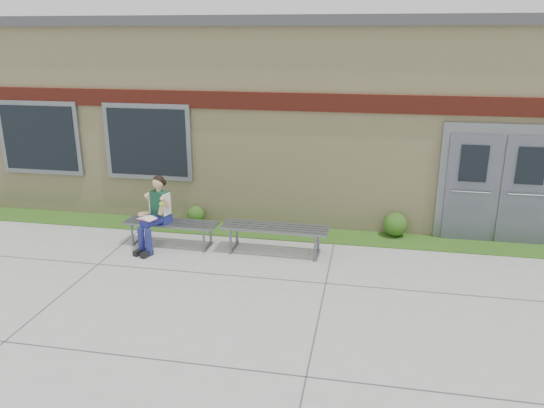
# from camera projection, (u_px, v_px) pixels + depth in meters

# --- Properties ---
(ground) EXTENTS (80.00, 80.00, 0.00)m
(ground) POSITION_uv_depth(u_px,v_px,m) (259.00, 292.00, 8.30)
(ground) COLOR #9E9E99
(ground) RESTS_ON ground
(grass_strip) EXTENTS (16.00, 0.80, 0.02)m
(grass_strip) POSITION_uv_depth(u_px,v_px,m) (286.00, 233.00, 10.73)
(grass_strip) COLOR #1A4813
(grass_strip) RESTS_ON ground
(school_building) EXTENTS (16.20, 6.22, 4.20)m
(school_building) POSITION_uv_depth(u_px,v_px,m) (309.00, 107.00, 13.25)
(school_building) COLOR beige
(school_building) RESTS_ON ground
(bench_left) EXTENTS (1.80, 0.54, 0.46)m
(bench_left) POSITION_uv_depth(u_px,v_px,m) (171.00, 227.00, 10.06)
(bench_left) COLOR slate
(bench_left) RESTS_ON ground
(bench_right) EXTENTS (1.97, 0.60, 0.51)m
(bench_right) POSITION_uv_depth(u_px,v_px,m) (275.00, 233.00, 9.69)
(bench_right) COLOR slate
(bench_right) RESTS_ON ground
(girl) EXTENTS (0.58, 0.88, 1.38)m
(girl) POSITION_uv_depth(u_px,v_px,m) (155.00, 212.00, 9.79)
(girl) COLOR navy
(girl) RESTS_ON ground
(shrub_mid) EXTENTS (0.36, 0.36, 0.36)m
(shrub_mid) POSITION_uv_depth(u_px,v_px,m) (196.00, 214.00, 11.25)
(shrub_mid) COLOR #1A4813
(shrub_mid) RESTS_ON grass_strip
(shrub_east) EXTENTS (0.47, 0.47, 0.47)m
(shrub_east) POSITION_uv_depth(u_px,v_px,m) (395.00, 224.00, 10.50)
(shrub_east) COLOR #1A4813
(shrub_east) RESTS_ON grass_strip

